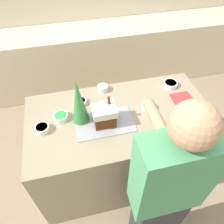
{
  "coord_description": "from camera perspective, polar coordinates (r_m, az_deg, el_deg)",
  "views": [
    {
      "loc": [
        -0.37,
        -1.2,
        2.28
      ],
      "look_at": [
        -0.08,
        0.0,
        0.97
      ],
      "focal_mm": 35.0,
      "sensor_mm": 36.0,
      "label": 1
    }
  ],
  "objects": [
    {
      "name": "ground_plane",
      "position": [
        2.6,
        1.69,
        -14.65
      ],
      "size": [
        12.0,
        12.0,
        0.0
      ],
      "primitive_type": "plane",
      "color": "gray"
    },
    {
      "name": "back_cabinet_block",
      "position": [
        3.41,
        -5.41,
        13.89
      ],
      "size": [
        6.0,
        0.6,
        0.9
      ],
      "color": "beige",
      "rests_on": "ground_plane"
    },
    {
      "name": "kitchen_island",
      "position": [
        2.21,
        1.95,
        -8.92
      ],
      "size": [
        1.6,
        0.85,
        0.91
      ],
      "color": "gray",
      "rests_on": "ground_plane"
    },
    {
      "name": "baking_tray",
      "position": [
        1.79,
        -1.98,
        -2.83
      ],
      "size": [
        0.48,
        0.29,
        0.01
      ],
      "color": "#9E9EA8",
      "rests_on": "kitchen_island"
    },
    {
      "name": "gingerbread_house",
      "position": [
        1.72,
        -2.06,
        -0.65
      ],
      "size": [
        0.19,
        0.17,
        0.25
      ],
      "color": "#5B2D14",
      "rests_on": "baking_tray"
    },
    {
      "name": "decorative_tree",
      "position": [
        1.69,
        -8.68,
        2.55
      ],
      "size": [
        0.14,
        0.14,
        0.41
      ],
      "color": "#33843D",
      "rests_on": "kitchen_island"
    },
    {
      "name": "candy_bowl_far_left",
      "position": [
        1.81,
        -17.78,
        -4.08
      ],
      "size": [
        0.11,
        0.11,
        0.05
      ],
      "color": "white",
      "rests_on": "kitchen_island"
    },
    {
      "name": "candy_bowl_near_tray_right",
      "position": [
        2.2,
        15.03,
        7.12
      ],
      "size": [
        0.14,
        0.14,
        0.04
      ],
      "color": "silver",
      "rests_on": "kitchen_island"
    },
    {
      "name": "candy_bowl_beside_tree",
      "position": [
        1.86,
        -13.24,
        -1.15
      ],
      "size": [
        0.12,
        0.12,
        0.05
      ],
      "color": "white",
      "rests_on": "kitchen_island"
    },
    {
      "name": "candy_bowl_far_right",
      "position": [
        1.92,
        9.44,
        1.54
      ],
      "size": [
        0.1,
        0.1,
        0.05
      ],
      "color": "white",
      "rests_on": "kitchen_island"
    },
    {
      "name": "candy_bowl_center_rear",
      "position": [
        2.07,
        -2.41,
        6.33
      ],
      "size": [
        0.1,
        0.1,
        0.05
      ],
      "color": "white",
      "rests_on": "kitchen_island"
    },
    {
      "name": "candy_bowl_near_tray_left",
      "position": [
        1.96,
        -8.13,
        2.72
      ],
      "size": [
        0.1,
        0.1,
        0.04
      ],
      "color": "white",
      "rests_on": "kitchen_island"
    },
    {
      "name": "cookbook",
      "position": [
        2.09,
        17.72,
        3.43
      ],
      "size": [
        0.17,
        0.14,
        0.02
      ],
      "color": "#B23338",
      "rests_on": "kitchen_island"
    },
    {
      "name": "person",
      "position": [
        1.56,
        13.42,
        -20.28
      ],
      "size": [
        0.45,
        0.56,
        1.7
      ],
      "color": "#333338",
      "rests_on": "ground_plane"
    }
  ]
}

